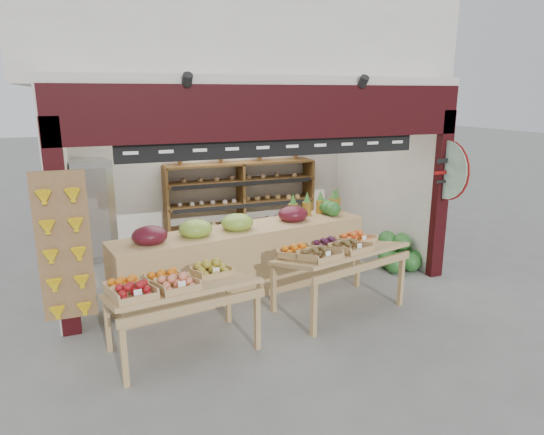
{
  "coord_description": "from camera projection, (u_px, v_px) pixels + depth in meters",
  "views": [
    {
      "loc": [
        -2.41,
        -7.06,
        2.89
      ],
      "look_at": [
        0.24,
        -0.2,
        1.0
      ],
      "focal_mm": 32.0,
      "sensor_mm": 36.0,
      "label": 1
    }
  ],
  "objects": [
    {
      "name": "banana_board",
      "position": [
        65.0,
        250.0,
        5.64
      ],
      "size": [
        0.6,
        0.15,
        1.8
      ],
      "color": "olive",
      "rests_on": "ground"
    },
    {
      "name": "cardboard_stack",
      "position": [
        162.0,
        255.0,
        8.23
      ],
      "size": [
        0.99,
        0.71,
        0.61
      ],
      "color": "silver",
      "rests_on": "ground"
    },
    {
      "name": "display_table_right",
      "position": [
        334.0,
        251.0,
        6.49
      ],
      "size": [
        1.89,
        1.34,
        1.08
      ],
      "color": "tan",
      "rests_on": "ground"
    },
    {
      "name": "back_shelving",
      "position": [
        241.0,
        186.0,
        9.55
      ],
      "size": [
        3.0,
        0.49,
        1.85
      ],
      "color": "brown",
      "rests_on": "ground"
    },
    {
      "name": "display_table_left",
      "position": [
        171.0,
        286.0,
        5.39
      ],
      "size": [
        1.74,
        1.14,
        1.04
      ],
      "color": "tan",
      "rests_on": "ground"
    },
    {
      "name": "ground",
      "position": [
        254.0,
        275.0,
        7.93
      ],
      "size": [
        60.0,
        60.0,
        0.0
      ],
      "primitive_type": "plane",
      "color": "slate",
      "rests_on": "ground"
    },
    {
      "name": "mid_counter",
      "position": [
        244.0,
        257.0,
        7.21
      ],
      "size": [
        3.96,
        1.42,
        1.2
      ],
      "color": "tan",
      "rests_on": "ground"
    },
    {
      "name": "refrigerator",
      "position": [
        91.0,
        210.0,
        8.54
      ],
      "size": [
        0.82,
        0.82,
        1.78
      ],
      "primitive_type": "cube",
      "rotation": [
        0.0,
        0.0,
        0.2
      ],
      "color": "silver",
      "rests_on": "ground"
    },
    {
      "name": "shop_structure",
      "position": [
        222.0,
        32.0,
        8.42
      ],
      "size": [
        6.36,
        5.12,
        5.4
      ],
      "color": "silver",
      "rests_on": "ground"
    },
    {
      "name": "gift_sign",
      "position": [
        447.0,
        170.0,
        7.42
      ],
      "size": [
        0.04,
        0.93,
        0.92
      ],
      "color": "silver",
      "rests_on": "ground"
    },
    {
      "name": "watermelon_pile",
      "position": [
        399.0,
        255.0,
        8.26
      ],
      "size": [
        0.84,
        0.78,
        0.59
      ],
      "color": "#1A4F1D",
      "rests_on": "ground"
    }
  ]
}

